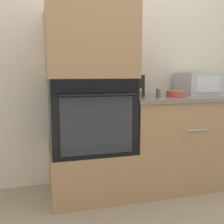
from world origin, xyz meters
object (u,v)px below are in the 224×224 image
object	(u,v)px
knife_block	(137,85)
condiment_jar_mid	(131,92)
bowl	(176,94)
wall_oven	(90,114)
condiment_jar_far	(158,92)
microwave	(199,84)
condiment_jar_near	(139,93)

from	to	relation	value
knife_block	condiment_jar_mid	distance (m)	0.13
bowl	condiment_jar_mid	bearing A→B (deg)	141.38
condiment_jar_mid	wall_oven	bearing A→B (deg)	-159.59
condiment_jar_far	condiment_jar_mid	bearing A→B (deg)	125.08
microwave	condiment_jar_mid	xyz separation A→B (m)	(-0.71, 0.07, -0.07)
knife_block	condiment_jar_far	xyz separation A→B (m)	(0.16, -0.12, -0.06)
condiment_jar_near	condiment_jar_far	world-z (taller)	condiment_jar_far
condiment_jar_near	condiment_jar_far	distance (m)	0.18
microwave	bowl	distance (m)	0.43
knife_block	condiment_jar_near	xyz separation A→B (m)	(-0.02, -0.11, -0.06)
microwave	condiment_jar_far	distance (m)	0.57
bowl	condiment_jar_near	size ratio (longest dim) A/B	2.17
wall_oven	condiment_jar_far	distance (m)	0.64
wall_oven	bowl	distance (m)	0.80
wall_oven	bowl	xyz separation A→B (m)	(0.77, -0.10, 0.17)
knife_block	bowl	bearing A→B (deg)	-25.09
bowl	condiment_jar_far	xyz separation A→B (m)	(-0.16, 0.02, 0.02)
condiment_jar_near	condiment_jar_far	bearing A→B (deg)	-4.97
bowl	condiment_jar_near	distance (m)	0.34
condiment_jar_near	condiment_jar_far	xyz separation A→B (m)	(0.18, -0.02, 0.01)
wall_oven	knife_block	xyz separation A→B (m)	(0.46, 0.05, 0.24)
wall_oven	condiment_jar_mid	bearing A→B (deg)	20.41
wall_oven	condiment_jar_mid	xyz separation A→B (m)	(0.44, 0.16, 0.18)
wall_oven	condiment_jar_far	bearing A→B (deg)	-7.23
condiment_jar_mid	condiment_jar_near	bearing A→B (deg)	-91.63
condiment_jar_near	microwave	bearing A→B (deg)	12.60
condiment_jar_mid	condiment_jar_far	world-z (taller)	condiment_jar_far
wall_oven	condiment_jar_far	xyz separation A→B (m)	(0.61, -0.08, 0.19)
bowl	condiment_jar_far	world-z (taller)	condiment_jar_far
wall_oven	microwave	xyz separation A→B (m)	(1.15, 0.10, 0.25)
microwave	bowl	bearing A→B (deg)	-151.80
wall_oven	microwave	bearing A→B (deg)	4.84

